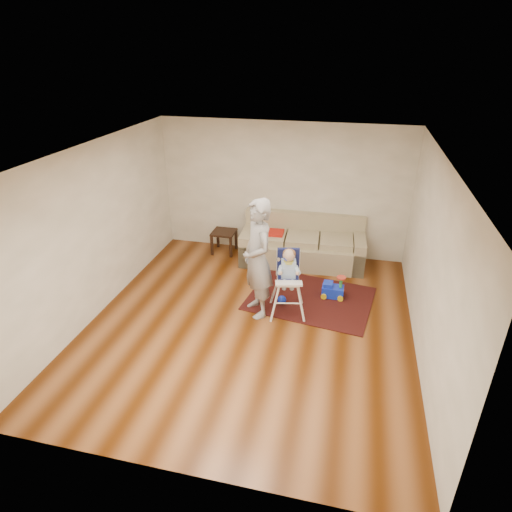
% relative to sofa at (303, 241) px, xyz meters
% --- Properties ---
extents(ground, '(5.50, 5.50, 0.00)m').
position_rel_sofa_xyz_m(ground, '(-0.51, -2.30, -0.47)').
color(ground, '#4B2106').
rests_on(ground, ground).
extents(room_envelope, '(5.04, 5.52, 2.72)m').
position_rel_sofa_xyz_m(room_envelope, '(-0.51, -1.77, 1.41)').
color(room_envelope, beige).
rests_on(room_envelope, ground).
extents(sofa, '(2.47, 1.12, 0.94)m').
position_rel_sofa_xyz_m(sofa, '(0.00, 0.00, 0.00)').
color(sofa, tan).
rests_on(sofa, ground).
extents(side_table, '(0.47, 0.47, 0.47)m').
position_rel_sofa_xyz_m(side_table, '(-1.67, 0.10, -0.23)').
color(side_table, black).
rests_on(side_table, ground).
extents(area_rug, '(2.27, 1.83, 0.02)m').
position_rel_sofa_xyz_m(area_rug, '(0.34, -1.36, -0.46)').
color(area_rug, black).
rests_on(area_rug, ground).
extents(ride_on_toy, '(0.37, 0.27, 0.41)m').
position_rel_sofa_xyz_m(ride_on_toy, '(0.71, -1.21, -0.25)').
color(ride_on_toy, '#1533E6').
rests_on(ride_on_toy, area_rug).
extents(toy_ball, '(0.15, 0.15, 0.15)m').
position_rel_sofa_xyz_m(toy_ball, '(-0.11, -1.66, -0.38)').
color(toy_ball, '#1533E6').
rests_on(toy_ball, area_rug).
extents(high_chair, '(0.64, 0.64, 1.17)m').
position_rel_sofa_xyz_m(high_chair, '(0.01, -1.87, 0.09)').
color(high_chair, white).
rests_on(high_chair, ground).
extents(adult, '(0.79, 0.86, 1.96)m').
position_rel_sofa_xyz_m(adult, '(-0.47, -1.97, 0.51)').
color(adult, gray).
rests_on(adult, ground).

